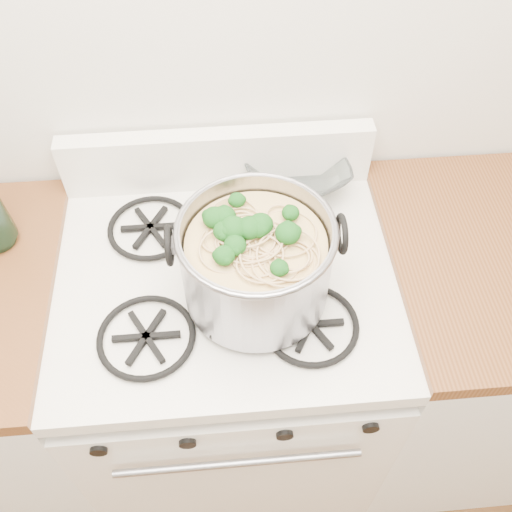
% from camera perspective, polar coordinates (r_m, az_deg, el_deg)
% --- Properties ---
extents(gas_range, '(0.76, 0.66, 0.92)m').
position_cam_1_polar(gas_range, '(1.68, -2.39, -11.58)').
color(gas_range, white).
rests_on(gas_range, ground).
extents(counter_left, '(0.25, 0.65, 0.92)m').
position_cam_1_polar(counter_left, '(1.73, -19.71, -11.75)').
color(counter_left, silver).
rests_on(counter_left, ground).
extents(stock_pot, '(0.34, 0.31, 0.21)m').
position_cam_1_polar(stock_pot, '(1.15, 0.00, -0.67)').
color(stock_pot, gray).
rests_on(stock_pot, gas_range).
extents(spatula, '(0.35, 0.37, 0.02)m').
position_cam_1_polar(spatula, '(1.30, -2.08, 1.47)').
color(spatula, black).
rests_on(spatula, gas_range).
extents(glass_bowl, '(0.13, 0.13, 0.02)m').
position_cam_1_polar(glass_bowl, '(1.44, 4.00, 7.90)').
color(glass_bowl, white).
rests_on(glass_bowl, gas_range).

